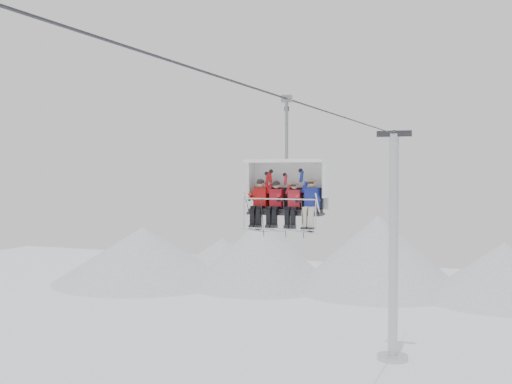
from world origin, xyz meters
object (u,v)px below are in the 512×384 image
(chairlift_carrier, at_px, (288,186))
(skier_center_left, at_px, (275,203))
(skier_center_right, at_px, (293,203))
(skier_far_left, at_px, (260,202))
(skier_far_right, at_px, (311,202))
(lift_tower_right, at_px, (393,262))

(chairlift_carrier, height_order, skier_center_left, chairlift_carrier)
(chairlift_carrier, height_order, skier_center_right, chairlift_carrier)
(chairlift_carrier, relative_size, skier_far_left, 2.36)
(skier_center_left, distance_m, skier_far_right, 1.11)
(skier_far_left, relative_size, skier_far_right, 1.00)
(skier_center_right, bearing_deg, skier_far_left, 179.43)
(lift_tower_right, distance_m, chairlift_carrier, 19.98)
(lift_tower_right, bearing_deg, skier_center_right, -89.17)
(chairlift_carrier, bearing_deg, skier_center_right, -48.17)
(lift_tower_right, xyz_separation_m, skier_center_right, (0.28, -19.68, 4.39))
(chairlift_carrier, distance_m, skier_far_left, 0.98)
(skier_far_left, distance_m, skier_center_right, 1.09)
(lift_tower_right, xyz_separation_m, skier_far_right, (0.82, -19.67, 4.44))
(skier_far_left, height_order, skier_center_left, skier_far_left)
(chairlift_carrier, bearing_deg, skier_center_left, -132.93)
(skier_far_right, bearing_deg, skier_far_left, -179.92)
(lift_tower_right, distance_m, skier_far_left, 20.18)
(lift_tower_right, xyz_separation_m, skier_center_left, (-0.29, -19.68, 4.41))
(skier_center_left, relative_size, skier_center_right, 1.00)
(chairlift_carrier, relative_size, skier_far_right, 2.36)
(skier_center_right, bearing_deg, lift_tower_right, 90.83)
(skier_center_left, bearing_deg, lift_tower_right, 89.15)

